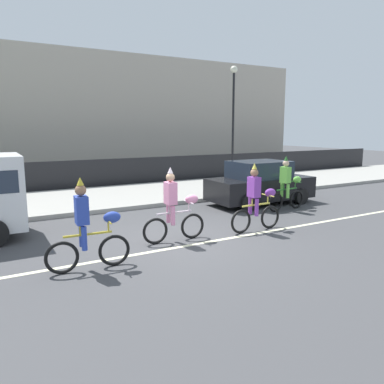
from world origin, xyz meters
TOP-DOWN VIEW (x-y plane):
  - ground_plane at (0.00, 0.00)m, footprint 80.00×80.00m
  - road_centre_line at (0.00, -0.50)m, footprint 36.00×0.14m
  - sidewalk_curb at (0.00, 6.50)m, footprint 60.00×5.00m
  - fence_line at (0.00, 9.40)m, footprint 40.00×0.08m
  - building_backdrop at (2.53, 18.00)m, footprint 28.00×8.00m
  - parade_cyclist_cobalt at (-2.59, -0.89)m, footprint 1.72×0.50m
  - parade_cyclist_pink at (-0.18, -0.00)m, footprint 1.72×0.50m
  - parade_cyclist_purple at (2.25, -0.26)m, footprint 1.72×0.50m
  - parade_cyclist_lime at (4.92, 1.34)m, footprint 1.72×0.50m
  - parked_car_black at (4.85, 2.71)m, footprint 4.10×1.92m
  - street_lamp_post at (7.33, 8.00)m, footprint 0.36×0.36m

SIDE VIEW (x-z plane):
  - ground_plane at x=0.00m, z-range 0.00..0.00m
  - road_centre_line at x=0.00m, z-range 0.00..0.01m
  - sidewalk_curb at x=0.00m, z-range 0.00..0.15m
  - fence_line at x=0.00m, z-range 0.00..1.40m
  - parked_car_black at x=4.85m, z-range -0.04..1.60m
  - parade_cyclist_cobalt at x=-2.59m, z-range -0.12..1.80m
  - parade_cyclist_pink at x=-0.18m, z-range -0.12..1.80m
  - parade_cyclist_purple at x=2.25m, z-range -0.12..1.80m
  - parade_cyclist_lime at x=4.92m, z-range -0.12..1.80m
  - building_backdrop at x=2.53m, z-range 0.00..7.34m
  - street_lamp_post at x=7.33m, z-range 1.06..6.92m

